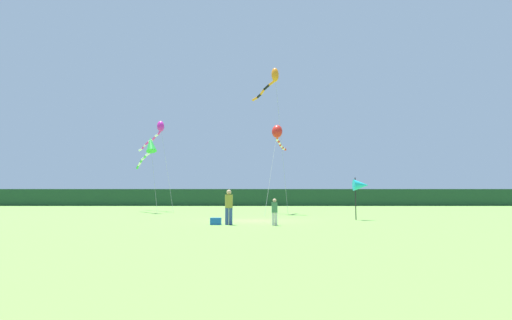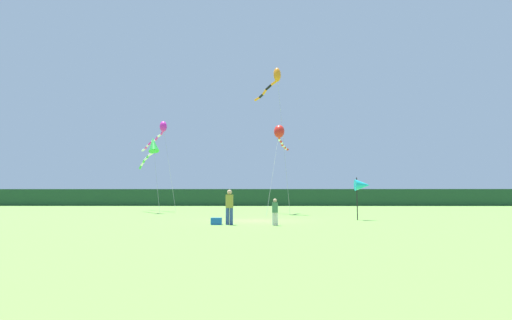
{
  "view_description": "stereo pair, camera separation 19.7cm",
  "coord_description": "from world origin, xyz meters",
  "px_view_note": "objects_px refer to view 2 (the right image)",
  "views": [
    {
      "loc": [
        0.13,
        -23.58,
        1.33
      ],
      "look_at": [
        0.0,
        6.0,
        4.11
      ],
      "focal_mm": 28.33,
      "sensor_mm": 36.0,
      "label": 1
    },
    {
      "loc": [
        0.33,
        -23.58,
        1.33
      ],
      "look_at": [
        0.0,
        6.0,
        4.11
      ],
      "focal_mm": 28.33,
      "sensor_mm": 36.0,
      "label": 2
    }
  ],
  "objects_px": {
    "kite_magenta": "(160,132)",
    "kite_green": "(152,147)",
    "banner_flag_pole": "(362,185)",
    "kite_orange": "(274,79)",
    "person_child": "(275,210)",
    "person_adult": "(229,205)",
    "cooler_box": "(216,221)",
    "kite_red": "(280,133)"
  },
  "relations": [
    {
      "from": "kite_magenta",
      "to": "kite_green",
      "type": "xyz_separation_m",
      "value": [
        0.65,
        -5.17,
        -2.26
      ]
    },
    {
      "from": "banner_flag_pole",
      "to": "kite_orange",
      "type": "xyz_separation_m",
      "value": [
        -4.95,
        9.71,
        9.5
      ]
    },
    {
      "from": "kite_orange",
      "to": "person_child",
      "type": "bearing_deg",
      "value": -92.01
    },
    {
      "from": "person_child",
      "to": "kite_magenta",
      "type": "relative_size",
      "value": 0.14
    },
    {
      "from": "person_child",
      "to": "person_adult",
      "type": "bearing_deg",
      "value": 166.89
    },
    {
      "from": "cooler_box",
      "to": "kite_orange",
      "type": "height_order",
      "value": "kite_orange"
    },
    {
      "from": "banner_flag_pole",
      "to": "cooler_box",
      "type": "bearing_deg",
      "value": -152.7
    },
    {
      "from": "banner_flag_pole",
      "to": "kite_red",
      "type": "bearing_deg",
      "value": 117.47
    },
    {
      "from": "banner_flag_pole",
      "to": "kite_magenta",
      "type": "bearing_deg",
      "value": 135.1
    },
    {
      "from": "kite_green",
      "to": "person_child",
      "type": "bearing_deg",
      "value": -57.18
    },
    {
      "from": "person_adult",
      "to": "kite_magenta",
      "type": "bearing_deg",
      "value": 112.98
    },
    {
      "from": "kite_green",
      "to": "kite_red",
      "type": "bearing_deg",
      "value": -12.55
    },
    {
      "from": "person_adult",
      "to": "kite_green",
      "type": "distance_m",
      "value": 18.29
    },
    {
      "from": "person_child",
      "to": "banner_flag_pole",
      "type": "xyz_separation_m",
      "value": [
        5.46,
        4.85,
        1.36
      ]
    },
    {
      "from": "kite_magenta",
      "to": "kite_orange",
      "type": "xyz_separation_m",
      "value": [
        11.57,
        -6.76,
        3.45
      ]
    },
    {
      "from": "person_child",
      "to": "kite_red",
      "type": "bearing_deg",
      "value": 86.23
    },
    {
      "from": "banner_flag_pole",
      "to": "kite_green",
      "type": "xyz_separation_m",
      "value": [
        -15.87,
        11.29,
        3.79
      ]
    },
    {
      "from": "kite_green",
      "to": "cooler_box",
      "type": "bearing_deg",
      "value": -64.26
    },
    {
      "from": "person_adult",
      "to": "cooler_box",
      "type": "xyz_separation_m",
      "value": [
        -0.64,
        0.01,
        -0.8
      ]
    },
    {
      "from": "kite_magenta",
      "to": "kite_green",
      "type": "height_order",
      "value": "kite_magenta"
    },
    {
      "from": "person_adult",
      "to": "person_child",
      "type": "distance_m",
      "value": 2.32
    },
    {
      "from": "person_child",
      "to": "kite_green",
      "type": "distance_m",
      "value": 19.88
    },
    {
      "from": "banner_flag_pole",
      "to": "kite_orange",
      "type": "relative_size",
      "value": 0.2
    },
    {
      "from": "kite_magenta",
      "to": "kite_green",
      "type": "relative_size",
      "value": 1.34
    },
    {
      "from": "person_adult",
      "to": "kite_orange",
      "type": "height_order",
      "value": "kite_orange"
    },
    {
      "from": "person_child",
      "to": "kite_red",
      "type": "height_order",
      "value": "kite_red"
    },
    {
      "from": "kite_red",
      "to": "kite_orange",
      "type": "xyz_separation_m",
      "value": [
        -0.39,
        0.94,
        4.89
      ]
    },
    {
      "from": "kite_red",
      "to": "kite_orange",
      "type": "bearing_deg",
      "value": 112.52
    },
    {
      "from": "banner_flag_pole",
      "to": "kite_red",
      "type": "height_order",
      "value": "kite_red"
    },
    {
      "from": "banner_flag_pole",
      "to": "kite_green",
      "type": "bearing_deg",
      "value": 144.56
    },
    {
      "from": "kite_orange",
      "to": "kite_green",
      "type": "xyz_separation_m",
      "value": [
        -10.92,
        1.58,
        -5.71
      ]
    },
    {
      "from": "cooler_box",
      "to": "kite_green",
      "type": "relative_size",
      "value": 0.08
    },
    {
      "from": "kite_magenta",
      "to": "kite_orange",
      "type": "height_order",
      "value": "kite_orange"
    },
    {
      "from": "kite_red",
      "to": "kite_magenta",
      "type": "bearing_deg",
      "value": 147.26
    },
    {
      "from": "kite_orange",
      "to": "kite_green",
      "type": "distance_m",
      "value": 12.42
    },
    {
      "from": "cooler_box",
      "to": "kite_magenta",
      "type": "distance_m",
      "value": 23.7
    },
    {
      "from": "person_child",
      "to": "kite_green",
      "type": "relative_size",
      "value": 0.19
    },
    {
      "from": "cooler_box",
      "to": "kite_orange",
      "type": "xyz_separation_m",
      "value": [
        3.4,
        14.02,
        11.4
      ]
    },
    {
      "from": "kite_red",
      "to": "person_child",
      "type": "bearing_deg",
      "value": -93.77
    },
    {
      "from": "person_child",
      "to": "kite_orange",
      "type": "xyz_separation_m",
      "value": [
        0.51,
        14.56,
        10.86
      ]
    },
    {
      "from": "person_child",
      "to": "kite_red",
      "type": "relative_size",
      "value": 0.17
    },
    {
      "from": "kite_orange",
      "to": "banner_flag_pole",
      "type": "bearing_deg",
      "value": -62.99
    }
  ]
}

